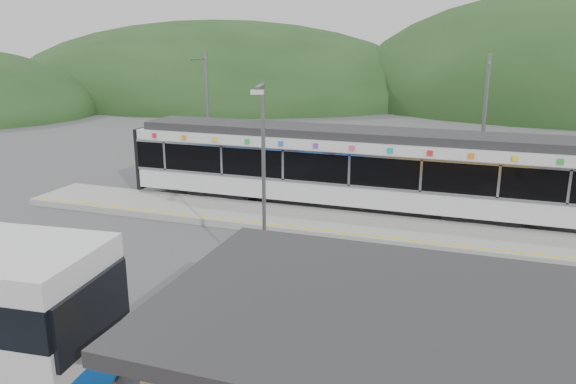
% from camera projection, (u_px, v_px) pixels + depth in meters
% --- Properties ---
extents(ground, '(120.00, 120.00, 0.00)m').
position_uv_depth(ground, '(274.00, 251.00, 20.92)').
color(ground, '#4C4C4F').
rests_on(ground, ground).
extents(hills, '(146.00, 149.00, 26.00)m').
position_uv_depth(hills, '(454.00, 225.00, 23.77)').
color(hills, '#1E3D19').
rests_on(hills, ground).
extents(platform, '(26.00, 3.20, 0.30)m').
position_uv_depth(platform, '(301.00, 221.00, 23.88)').
color(platform, '#9E9E99').
rests_on(platform, ground).
extents(yellow_line, '(26.00, 0.10, 0.01)m').
position_uv_depth(yellow_line, '(291.00, 226.00, 22.66)').
color(yellow_line, yellow).
rests_on(yellow_line, platform).
extents(train, '(20.44, 3.01, 3.74)m').
position_uv_depth(train, '(346.00, 166.00, 25.42)').
color(train, black).
rests_on(train, ground).
extents(catenary_mast_west, '(0.18, 1.80, 7.00)m').
position_uv_depth(catenary_mast_west, '(207.00, 116.00, 29.97)').
color(catenary_mast_west, slate).
rests_on(catenary_mast_west, ground).
extents(catenary_mast_east, '(0.18, 1.80, 7.00)m').
position_uv_depth(catenary_mast_east, '(483.00, 129.00, 25.52)').
color(catenary_mast_east, slate).
rests_on(catenary_mast_east, ground).
extents(station_shelter, '(9.20, 6.20, 3.00)m').
position_uv_depth(station_shelter, '(404.00, 379.00, 10.41)').
color(station_shelter, olive).
rests_on(station_shelter, ground).
extents(lamp_post, '(0.38, 1.15, 6.43)m').
position_uv_depth(lamp_post, '(262.00, 171.00, 16.79)').
color(lamp_post, slate).
rests_on(lamp_post, ground).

